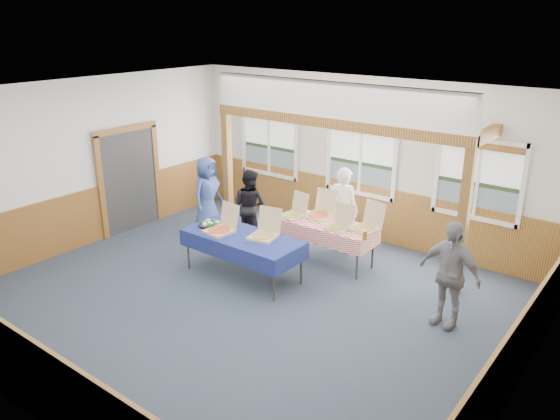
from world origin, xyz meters
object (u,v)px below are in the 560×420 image
(table_left, at_px, (242,238))
(table_right, at_px, (330,227))
(woman_black, at_px, (250,205))
(man_blue, at_px, (207,193))
(woman_white, at_px, (343,210))
(person_grey, at_px, (449,274))

(table_left, xyz_separation_m, table_right, (0.87, 1.36, -0.01))
(woman_black, height_order, man_blue, man_blue)
(woman_white, height_order, woman_black, woman_white)
(person_grey, bearing_deg, woman_black, -179.63)
(woman_white, xyz_separation_m, woman_black, (-1.74, -0.66, -0.10))
(table_left, distance_m, woman_black, 1.63)
(table_right, xyz_separation_m, woman_black, (-1.84, -0.05, 0.04))
(woman_black, height_order, person_grey, person_grey)
(woman_white, bearing_deg, man_blue, 8.99)
(table_right, bearing_deg, person_grey, -31.54)
(table_right, height_order, man_blue, man_blue)
(table_right, height_order, woman_black, woman_black)
(man_blue, bearing_deg, person_grey, -102.09)
(table_left, xyz_separation_m, woman_white, (0.77, 1.97, 0.12))
(woman_black, distance_m, man_blue, 1.14)
(man_blue, bearing_deg, table_right, -93.88)
(table_left, height_order, woman_black, woman_black)
(table_right, relative_size, man_blue, 1.17)
(table_right, distance_m, person_grey, 2.58)
(table_left, bearing_deg, person_grey, 33.42)
(woman_white, relative_size, woman_black, 1.13)
(woman_black, relative_size, person_grey, 0.91)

